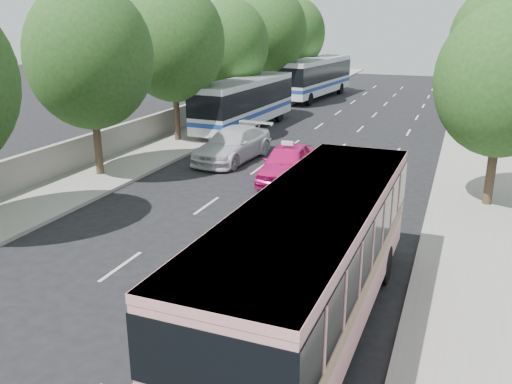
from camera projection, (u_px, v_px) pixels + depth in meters
The scene contains 17 objects.
ground at pixel (205, 250), 17.74m from camera, with size 120.00×120.00×0.00m, color black.
sidewalk_left at pixel (221, 124), 38.37m from camera, with size 4.00×90.00×0.15m, color #9E998E.
sidewalk_right at pixel (478, 143), 32.60m from camera, with size 4.00×90.00×0.12m, color #9E998E.
low_wall at pixel (198, 111), 38.73m from camera, with size 0.30×90.00×1.50m, color #9E998E.
tree_left_b at pixel (90, 52), 24.09m from camera, with size 5.70×5.70×8.88m.
tree_left_c at pixel (174, 38), 31.17m from camera, with size 6.00×6.00×9.35m.
tree_left_d at pixel (231, 41), 38.40m from camera, with size 5.52×5.52×8.60m.
tree_left_e at pixel (270, 28), 45.22m from camera, with size 6.30×6.30×9.82m.
tree_left_f at pixel (295, 31), 52.53m from camera, with size 5.88×5.88×9.16m.
tree_right_near at pixel (507, 76), 20.21m from camera, with size 5.10×5.10×7.95m.
tree_right_far at pixel (500, 36), 34.04m from camera, with size 6.00×6.00×9.35m.
pink_bus at pixel (314, 250), 12.57m from camera, with size 2.95×10.77×3.42m.
pink_taxi at pixel (287, 163), 25.09m from camera, with size 1.99×4.96×1.69m, color #DA1271.
white_pickup at pixel (233, 144), 28.70m from camera, with size 2.38×5.85×1.70m, color silver.
tour_coach_front at pixel (245, 99), 36.22m from camera, with size 3.03×11.38×3.37m.
tour_coach_rear at pixel (316, 75), 50.12m from camera, with size 4.00×12.44×3.66m.
taxi_roof_sign at pixel (287, 143), 24.80m from camera, with size 0.55×0.18×0.18m, color silver.
Camera 1 is at (7.37, -14.62, 7.29)m, focal length 38.00 mm.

